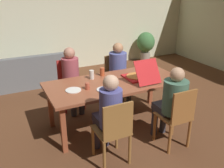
% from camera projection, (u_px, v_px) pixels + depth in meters
% --- Properties ---
extents(ground_plane, '(20.00, 20.00, 0.00)m').
position_uv_depth(ground_plane, '(115.00, 123.00, 4.32)').
color(ground_plane, brown).
extents(back_wall, '(7.92, 0.12, 2.79)m').
position_uv_depth(back_wall, '(59.00, 18.00, 6.48)').
color(back_wall, beige).
rests_on(back_wall, ground).
extents(dining_table, '(2.19, 1.00, 0.77)m').
position_uv_depth(dining_table, '(115.00, 86.00, 4.06)').
color(dining_table, brown).
rests_on(dining_table, ground).
extents(chair_0, '(0.41, 0.43, 0.89)m').
position_uv_depth(chair_0, '(116.00, 75.00, 5.11)').
color(chair_0, olive).
rests_on(chair_0, ground).
extents(person_0, '(0.35, 0.55, 1.18)m').
position_uv_depth(person_0, '(119.00, 68.00, 4.91)').
color(person_0, '#3B3F3B').
rests_on(person_0, ground).
extents(chair_1, '(0.42, 0.43, 0.93)m').
position_uv_depth(chair_1, '(114.00, 130.00, 3.17)').
color(chair_1, olive).
rests_on(chair_1, ground).
extents(person_1, '(0.29, 0.52, 1.23)m').
position_uv_depth(person_1, '(109.00, 111.00, 3.23)').
color(person_1, '#322C3B').
rests_on(person_1, ground).
extents(chair_2, '(0.41, 0.42, 0.93)m').
position_uv_depth(chair_2, '(177.00, 117.00, 3.52)').
color(chair_2, '#9B5F2D').
rests_on(chair_2, ground).
extents(person_2, '(0.34, 0.53, 1.20)m').
position_uv_depth(person_2, '(172.00, 99.00, 3.56)').
color(person_2, '#36343C').
rests_on(person_2, ground).
extents(chair_3, '(0.43, 0.38, 0.92)m').
position_uv_depth(chair_3, '(70.00, 82.00, 4.73)').
color(chair_3, red).
rests_on(chair_3, ground).
extents(person_3, '(0.31, 0.52, 1.19)m').
position_uv_depth(person_3, '(72.00, 75.00, 4.54)').
color(person_3, '#35343B').
rests_on(person_3, ground).
extents(pizza_box_0, '(0.41, 0.62, 0.37)m').
position_uv_depth(pizza_box_0, '(139.00, 76.00, 4.13)').
color(pizza_box_0, red).
rests_on(pizza_box_0, dining_table).
extents(plate_0, '(0.24, 0.24, 0.03)m').
position_uv_depth(plate_0, '(104.00, 89.00, 3.72)').
color(plate_0, white).
rests_on(plate_0, dining_table).
extents(plate_1, '(0.23, 0.23, 0.01)m').
position_uv_depth(plate_1, '(73.00, 90.00, 3.70)').
color(plate_1, white).
rests_on(plate_1, dining_table).
extents(drinking_glass_0, '(0.08, 0.08, 0.14)m').
position_uv_depth(drinking_glass_0, '(102.00, 72.00, 4.27)').
color(drinking_glass_0, '#B54E2A').
rests_on(drinking_glass_0, dining_table).
extents(drinking_glass_1, '(0.08, 0.08, 0.15)m').
position_uv_depth(drinking_glass_1, '(92.00, 75.00, 4.12)').
color(drinking_glass_1, silver).
rests_on(drinking_glass_1, dining_table).
extents(drinking_glass_2, '(0.07, 0.07, 0.10)m').
position_uv_depth(drinking_glass_2, '(87.00, 86.00, 3.73)').
color(drinking_glass_2, '#B24D34').
rests_on(drinking_glass_2, dining_table).
extents(couch, '(1.71, 0.79, 0.76)m').
position_uv_depth(couch, '(29.00, 74.00, 5.83)').
color(couch, slate).
rests_on(couch, ground).
extents(potted_plant, '(0.53, 0.53, 0.89)m').
position_uv_depth(potted_plant, '(146.00, 44.00, 7.49)').
color(potted_plant, gray).
rests_on(potted_plant, ground).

